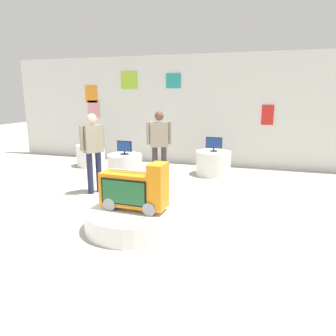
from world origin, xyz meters
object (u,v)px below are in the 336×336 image
at_px(novelty_firetruck_tv, 135,190).
at_px(main_display_pedestal, 135,218).
at_px(shopper_browsing_rear, 93,147).
at_px(display_pedestal_center_rear, 213,163).
at_px(tv_on_right_rear, 124,147).
at_px(display_pedestal_left_rear, 91,155).
at_px(display_pedestal_right_rear, 125,167).
at_px(tv_on_center_rear, 214,144).
at_px(tv_on_left_rear, 90,138).
at_px(shopper_browsing_near_truck, 159,143).

bearing_deg(novelty_firetruck_tv, main_display_pedestal, 159.20).
bearing_deg(shopper_browsing_rear, display_pedestal_center_rear, 47.04).
distance_m(novelty_firetruck_tv, tv_on_right_rear, 3.03).
relative_size(display_pedestal_left_rear, tv_on_right_rear, 2.14).
bearing_deg(tv_on_right_rear, display_pedestal_left_rear, 145.99).
bearing_deg(display_pedestal_left_rear, display_pedestal_right_rear, -33.91).
bearing_deg(novelty_firetruck_tv, tv_on_center_rear, 80.95).
xyz_separation_m(novelty_firetruck_tv, tv_on_left_rear, (-2.98, 3.73, 0.19)).
distance_m(tv_on_left_rear, display_pedestal_right_rear, 1.96).
bearing_deg(shopper_browsing_rear, shopper_browsing_near_truck, 34.28).
xyz_separation_m(tv_on_left_rear, display_pedestal_center_rear, (3.58, 0.01, -0.51)).
relative_size(novelty_firetruck_tv, shopper_browsing_rear, 0.62).
xyz_separation_m(main_display_pedestal, display_pedestal_right_rear, (-1.39, 2.67, 0.15)).
bearing_deg(novelty_firetruck_tv, tv_on_left_rear, 128.64).
distance_m(display_pedestal_right_rear, tv_on_right_rear, 0.48).
height_order(display_pedestal_center_rear, shopper_browsing_rear, shopper_browsing_rear).
bearing_deg(shopper_browsing_near_truck, display_pedestal_right_rear, 157.60).
bearing_deg(display_pedestal_center_rear, tv_on_right_rear, -151.97).
height_order(main_display_pedestal, display_pedestal_left_rear, display_pedestal_left_rear).
xyz_separation_m(tv_on_left_rear, shopper_browsing_near_truck, (2.61, -1.48, 0.18)).
relative_size(display_pedestal_right_rear, tv_on_right_rear, 2.21).
relative_size(main_display_pedestal, display_pedestal_right_rear, 1.83).
bearing_deg(display_pedestal_left_rear, shopper_browsing_near_truck, -29.62).
bearing_deg(tv_on_center_rear, main_display_pedestal, -99.37).
bearing_deg(display_pedestal_right_rear, novelty_firetruck_tv, -62.21).
relative_size(novelty_firetruck_tv, display_pedestal_center_rear, 1.16).
bearing_deg(main_display_pedestal, display_pedestal_right_rear, 117.52).
bearing_deg(tv_on_left_rear, display_pedestal_right_rear, -33.82).
distance_m(novelty_firetruck_tv, shopper_browsing_near_truck, 2.31).
xyz_separation_m(display_pedestal_left_rear, tv_on_right_rear, (1.57, -1.06, 0.48)).
bearing_deg(novelty_firetruck_tv, shopper_browsing_rear, 136.73).
bearing_deg(shopper_browsing_near_truck, shopper_browsing_rear, -145.72).
height_order(novelty_firetruck_tv, tv_on_left_rear, novelty_firetruck_tv).
bearing_deg(shopper_browsing_rear, tv_on_center_rear, 46.99).
bearing_deg(shopper_browsing_rear, tv_on_left_rear, 122.30).
bearing_deg(main_display_pedestal, shopper_browsing_near_truck, 98.83).
xyz_separation_m(tv_on_left_rear, tv_on_center_rear, (3.58, 0.01, -0.00)).
distance_m(novelty_firetruck_tv, display_pedestal_left_rear, 4.79).
bearing_deg(novelty_firetruck_tv, display_pedestal_right_rear, 117.79).
height_order(novelty_firetruck_tv, display_pedestal_left_rear, novelty_firetruck_tv).
xyz_separation_m(novelty_firetruck_tv, shopper_browsing_near_truck, (-0.37, 2.25, 0.37)).
height_order(main_display_pedestal, novelty_firetruck_tv, novelty_firetruck_tv).
relative_size(tv_on_center_rear, shopper_browsing_rear, 0.25).
bearing_deg(tv_on_center_rear, tv_on_right_rear, -152.06).
distance_m(display_pedestal_left_rear, tv_on_left_rear, 0.51).
xyz_separation_m(main_display_pedestal, tv_on_right_rear, (-1.39, 2.67, 0.63)).
xyz_separation_m(main_display_pedestal, novelty_firetruck_tv, (0.02, -0.01, 0.46)).
height_order(display_pedestal_center_rear, display_pedestal_right_rear, same).
height_order(display_pedestal_left_rear, shopper_browsing_near_truck, shopper_browsing_near_truck).
bearing_deg(tv_on_left_rear, tv_on_center_rear, 0.13).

